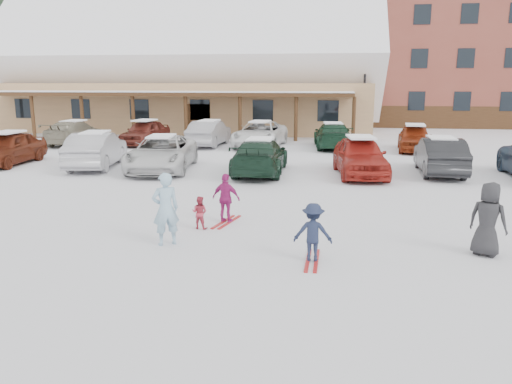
# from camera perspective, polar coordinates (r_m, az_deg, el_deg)

# --- Properties ---
(ground) EXTENTS (160.00, 160.00, 0.00)m
(ground) POSITION_cam_1_polar(r_m,az_deg,el_deg) (11.85, -2.14, -5.72)
(ground) COLOR silver
(ground) RESTS_ON ground
(day_lodge) EXTENTS (29.12, 12.50, 10.38)m
(day_lodge) POSITION_cam_1_polar(r_m,az_deg,el_deg) (40.56, -7.78, 12.71)
(day_lodge) COLOR tan
(day_lodge) RESTS_ON ground
(alpine_hotel) EXTENTS (31.48, 14.01, 21.48)m
(alpine_hotel) POSITION_cam_1_polar(r_m,az_deg,el_deg) (50.81, 23.18, 17.09)
(alpine_hotel) COLOR brown
(alpine_hotel) RESTS_ON ground
(lamp_post) EXTENTS (0.50, 0.25, 5.85)m
(lamp_post) POSITION_cam_1_polar(r_m,az_deg,el_deg) (35.68, 12.29, 11.60)
(lamp_post) COLOR black
(lamp_post) RESTS_ON ground
(conifer_0) EXTENTS (4.40, 4.40, 10.20)m
(conifer_0) POSITION_cam_1_polar(r_m,az_deg,el_deg) (49.77, -26.88, 13.47)
(conifer_0) COLOR black
(conifer_0) RESTS_ON ground
(conifer_2) EXTENTS (5.28, 5.28, 12.24)m
(conifer_2) POSITION_cam_1_polar(r_m,az_deg,el_deg) (62.07, -23.66, 14.36)
(conifer_2) COLOR black
(conifer_2) RESTS_ON ground
(conifer_3) EXTENTS (3.96, 3.96, 9.18)m
(conifer_3) POSITION_cam_1_polar(r_m,az_deg,el_deg) (55.23, 12.68, 13.66)
(conifer_3) COLOR black
(conifer_3) RESTS_ON ground
(adult_skier) EXTENTS (0.74, 0.67, 1.70)m
(adult_skier) POSITION_cam_1_polar(r_m,az_deg,el_deg) (11.61, -10.30, -1.92)
(adult_skier) COLOR #8FB5CB
(adult_skier) RESTS_ON ground
(toddler_red) EXTENTS (0.47, 0.39, 0.85)m
(toddler_red) POSITION_cam_1_polar(r_m,az_deg,el_deg) (12.86, -6.46, -2.34)
(toddler_red) COLOR #B43244
(toddler_red) RESTS_ON ground
(child_navy) EXTENTS (0.82, 0.48, 1.25)m
(child_navy) POSITION_cam_1_polar(r_m,az_deg,el_deg) (10.50, 6.52, -4.63)
(child_navy) COLOR #1A223A
(child_navy) RESTS_ON ground
(skis_child_navy) EXTENTS (0.23, 1.40, 0.03)m
(skis_child_navy) POSITION_cam_1_polar(r_m,az_deg,el_deg) (10.69, 6.44, -7.76)
(skis_child_navy) COLOR #A61717
(skis_child_navy) RESTS_ON ground
(child_magenta) EXTENTS (0.84, 0.49, 1.33)m
(child_magenta) POSITION_cam_1_polar(r_m,az_deg,el_deg) (13.29, -3.44, -0.73)
(child_magenta) COLOR #A01F69
(child_magenta) RESTS_ON ground
(skis_child_magenta) EXTENTS (0.51, 1.41, 0.03)m
(skis_child_magenta) POSITION_cam_1_polar(r_m,az_deg,el_deg) (13.45, -3.40, -3.44)
(skis_child_magenta) COLOR #A61717
(skis_child_magenta) RESTS_ON ground
(bystander_dark) EXTENTS (0.95, 0.87, 1.63)m
(bystander_dark) POSITION_cam_1_polar(r_m,az_deg,el_deg) (11.83, 24.99, -2.83)
(bystander_dark) COLOR #262628
(bystander_dark) RESTS_ON ground
(parked_car_0) EXTENTS (1.93, 4.43, 1.48)m
(parked_car_0) POSITION_cam_1_polar(r_m,az_deg,el_deg) (25.43, -26.43, 4.50)
(parked_car_0) COLOR #622413
(parked_car_0) RESTS_ON ground
(parked_car_1) EXTENTS (2.43, 4.93, 1.55)m
(parked_car_1) POSITION_cam_1_polar(r_m,az_deg,el_deg) (23.09, -17.80, 4.61)
(parked_car_1) COLOR #A9A8AD
(parked_car_1) RESTS_ON ground
(parked_car_2) EXTENTS (3.04, 5.54, 1.47)m
(parked_car_2) POSITION_cam_1_polar(r_m,az_deg,el_deg) (21.62, -10.70, 4.38)
(parked_car_2) COLOR silver
(parked_car_2) RESTS_ON ground
(parked_car_3) EXTENTS (2.03, 4.93, 1.43)m
(parked_car_3) POSITION_cam_1_polar(r_m,az_deg,el_deg) (20.52, 0.47, 4.11)
(parked_car_3) COLOR #162F21
(parked_car_3) RESTS_ON ground
(parked_car_4) EXTENTS (2.31, 4.75, 1.56)m
(parked_car_4) POSITION_cam_1_polar(r_m,az_deg,el_deg) (20.50, 11.79, 4.03)
(parked_car_4) COLOR #A7251C
(parked_car_4) RESTS_ON ground
(parked_car_5) EXTENTS (1.77, 4.58, 1.49)m
(parked_car_5) POSITION_cam_1_polar(r_m,az_deg,el_deg) (21.77, 20.28, 3.90)
(parked_car_5) COLOR black
(parked_car_5) RESTS_ON ground
(parked_car_7) EXTENTS (2.07, 4.94, 1.43)m
(parked_car_7) POSITION_cam_1_polar(r_m,az_deg,el_deg) (32.17, -20.05, 6.40)
(parked_car_7) COLOR gray
(parked_car_7) RESTS_ON ground
(parked_car_8) EXTENTS (2.16, 4.47, 1.47)m
(parked_car_8) POSITION_cam_1_polar(r_m,az_deg,el_deg) (30.82, -12.57, 6.66)
(parked_car_8) COLOR maroon
(parked_car_8) RESTS_ON ground
(parked_car_9) EXTENTS (1.80, 4.60, 1.49)m
(parked_car_9) POSITION_cam_1_polar(r_m,az_deg,el_deg) (29.63, -5.38, 6.71)
(parked_car_9) COLOR #9A999D
(parked_car_9) RESTS_ON ground
(parked_car_10) EXTENTS (2.95, 5.54, 1.48)m
(parked_car_10) POSITION_cam_1_polar(r_m,az_deg,el_deg) (29.01, 0.45, 6.62)
(parked_car_10) COLOR white
(parked_car_10) RESTS_ON ground
(parked_car_11) EXTENTS (2.34, 5.04, 1.42)m
(parked_car_11) POSITION_cam_1_polar(r_m,az_deg,el_deg) (28.86, 8.77, 6.39)
(parked_car_11) COLOR #173A26
(parked_car_11) RESTS_ON ground
(parked_car_12) EXTENTS (2.15, 4.39, 1.44)m
(parked_car_12) POSITION_cam_1_polar(r_m,az_deg,el_deg) (28.60, 17.66, 5.91)
(parked_car_12) COLOR maroon
(parked_car_12) RESTS_ON ground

